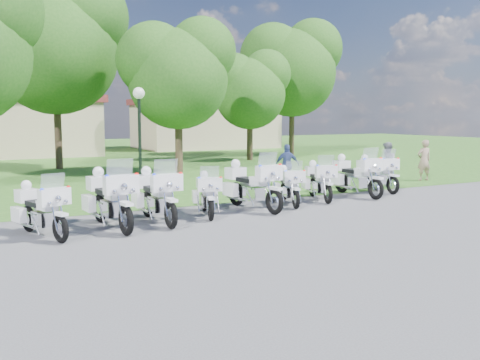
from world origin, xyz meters
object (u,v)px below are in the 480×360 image
lamp_post (139,111)px  bystander_a (424,160)px  motorcycle_5 (289,185)px  bystander_b (387,164)px  motorcycle_3 (207,194)px  motorcycle_0 (40,209)px  motorcycle_8 (376,173)px  motorcycle_6 (319,180)px  motorcycle_7 (355,175)px  motorcycle_2 (156,195)px  motorcycle_1 (110,198)px  bystander_c (287,165)px  motorcycle_4 (251,185)px

lamp_post → bystander_a: (11.08, -3.69, -2.03)m
motorcycle_5 → bystander_b: 5.97m
motorcycle_3 → bystander_b: 8.94m
motorcycle_5 → bystander_a: bystander_a is taller
motorcycle_0 → motorcycle_8: bearing=172.8°
motorcycle_6 → motorcycle_8: bearing=-149.3°
motorcycle_0 → motorcycle_6: size_ratio=1.00×
motorcycle_5 → motorcycle_7: (3.02, 0.48, 0.12)m
lamp_post → bystander_a: size_ratio=2.21×
bystander_a → bystander_b: bearing=23.6°
motorcycle_2 → motorcycle_7: bearing=-171.2°
motorcycle_6 → motorcycle_7: size_ratio=0.86×
motorcycle_6 → motorcycle_3: bearing=28.7°
motorcycle_6 → motorcycle_5: bearing=32.2°
motorcycle_5 → bystander_b: bystander_b is taller
bystander_a → motorcycle_1: bearing=24.2°
motorcycle_1 → motorcycle_7: bearing=-176.0°
bystander_b → bystander_c: (-3.26, 2.01, -0.05)m
motorcycle_2 → motorcycle_5: 4.56m
motorcycle_4 → motorcycle_8: (5.88, 1.25, -0.07)m
motorcycle_8 → bystander_b: (1.25, 0.80, 0.20)m
motorcycle_4 → motorcycle_8: motorcycle_4 is taller
lamp_post → bystander_b: size_ratio=2.22×
motorcycle_8 → bystander_b: bystander_b is taller
motorcycle_7 → bystander_b: 2.97m
motorcycle_2 → motorcycle_5: bearing=-171.2°
motorcycle_8 → bystander_a: size_ratio=1.36×
motorcycle_3 → motorcycle_5: (2.96, 0.45, -0.00)m
motorcycle_4 → motorcycle_8: size_ratio=1.10×
motorcycle_0 → motorcycle_1: (1.62, 0.23, 0.11)m
motorcycle_7 → lamp_post: bearing=-42.8°
motorcycle_3 → bystander_a: 11.61m
motorcycle_4 → lamp_post: 6.81m
motorcycle_1 → motorcycle_2: motorcycle_1 is taller
motorcycle_8 → bystander_b: bearing=-141.4°
motorcycle_6 → motorcycle_1: bearing=28.0°
motorcycle_8 → bystander_c: 3.46m
motorcycle_7 → motorcycle_8: 1.51m
bystander_b → lamp_post: bearing=-76.3°
motorcycle_0 → motorcycle_5: size_ratio=1.07×
motorcycle_0 → motorcycle_6: motorcycle_6 is taller
lamp_post → motorcycle_1: bearing=-113.0°
motorcycle_5 → motorcycle_3: bearing=27.3°
motorcycle_3 → lamp_post: (0.17, 6.54, 2.29)m
lamp_post → bystander_c: bearing=-23.4°
motorcycle_3 → motorcycle_7: motorcycle_7 is taller
motorcycle_0 → motorcycle_7: bearing=171.3°
motorcycle_4 → bystander_a: motorcycle_4 is taller
lamp_post → bystander_c: 6.05m
motorcycle_4 → bystander_b: motorcycle_4 is taller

